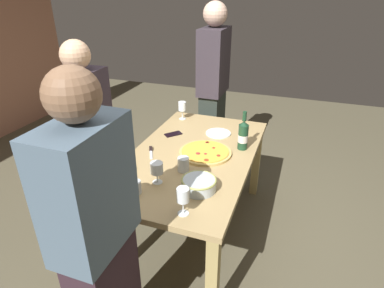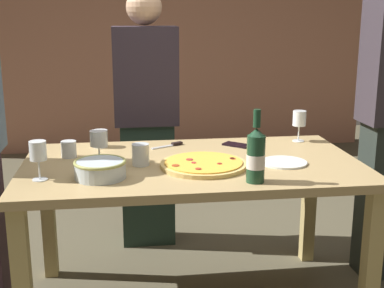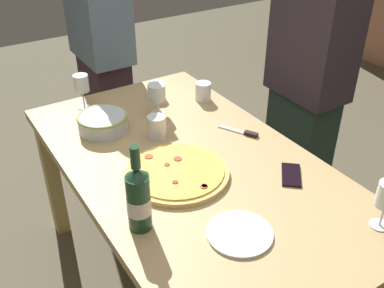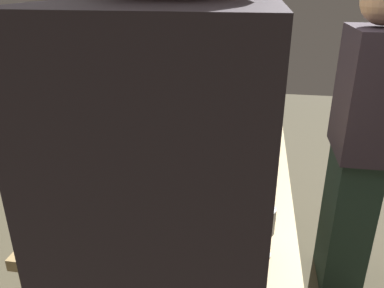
{
  "view_description": "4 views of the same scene",
  "coord_description": "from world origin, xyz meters",
  "px_view_note": "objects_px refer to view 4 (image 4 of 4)",
  "views": [
    {
      "loc": [
        -2.02,
        -0.73,
        1.92
      ],
      "look_at": [
        0.0,
        0.0,
        0.84
      ],
      "focal_mm": 30.06,
      "sensor_mm": 36.0,
      "label": 1
    },
    {
      "loc": [
        -0.32,
        -2.38,
        1.44
      ],
      "look_at": [
        0.0,
        0.0,
        0.84
      ],
      "focal_mm": 49.1,
      "sensor_mm": 36.0,
      "label": 2
    },
    {
      "loc": [
        1.24,
        -0.78,
        1.76
      ],
      "look_at": [
        0.0,
        0.0,
        0.84
      ],
      "focal_mm": 41.84,
      "sensor_mm": 36.0,
      "label": 3
    },
    {
      "loc": [
        1.64,
        0.28,
        1.55
      ],
      "look_at": [
        0.0,
        0.0,
        0.84
      ],
      "focal_mm": 36.0,
      "sensor_mm": 36.0,
      "label": 4
    }
  ],
  "objects_px": {
    "cup_spare": "(195,132)",
    "wine_glass_by_bottle": "(263,222)",
    "person_guest_left": "(228,86)",
    "wine_glass_far_left": "(180,96)",
    "pizza_knife": "(258,158)",
    "serving_bowl": "(171,120)",
    "person_host": "(359,148)",
    "side_plate": "(151,206)",
    "wine_bottle": "(105,152)",
    "dining_table": "(192,178)",
    "cup_amber": "(265,124)",
    "cell_phone": "(247,194)",
    "pizza": "(171,161)",
    "cup_ceramic": "(234,115)",
    "wine_glass_near_pizza": "(219,112)"
  },
  "relations": [
    {
      "from": "cup_spare",
      "to": "wine_glass_by_bottle",
      "type": "bearing_deg",
      "value": 21.78
    },
    {
      "from": "person_guest_left",
      "to": "wine_glass_far_left",
      "type": "bearing_deg",
      "value": -29.13
    },
    {
      "from": "wine_glass_far_left",
      "to": "pizza_knife",
      "type": "height_order",
      "value": "wine_glass_far_left"
    },
    {
      "from": "serving_bowl",
      "to": "wine_glass_by_bottle",
      "type": "relative_size",
      "value": 1.32
    },
    {
      "from": "serving_bowl",
      "to": "person_host",
      "type": "relative_size",
      "value": 0.14
    },
    {
      "from": "wine_glass_by_bottle",
      "to": "side_plate",
      "type": "xyz_separation_m",
      "value": [
        -0.21,
        -0.42,
        -0.12
      ]
    },
    {
      "from": "wine_bottle",
      "to": "side_plate",
      "type": "height_order",
      "value": "wine_bottle"
    },
    {
      "from": "dining_table",
      "to": "wine_bottle",
      "type": "bearing_deg",
      "value": -56.75
    },
    {
      "from": "wine_glass_far_left",
      "to": "pizza_knife",
      "type": "distance_m",
      "value": 0.8
    },
    {
      "from": "cup_amber",
      "to": "cell_phone",
      "type": "relative_size",
      "value": 0.63
    },
    {
      "from": "pizza_knife",
      "to": "person_guest_left",
      "type": "xyz_separation_m",
      "value": [
        -1.02,
        -0.23,
        0.08
      ]
    },
    {
      "from": "dining_table",
      "to": "person_guest_left",
      "type": "bearing_deg",
      "value": 175.81
    },
    {
      "from": "serving_bowl",
      "to": "wine_glass_by_bottle",
      "type": "distance_m",
      "value": 1.19
    },
    {
      "from": "person_host",
      "to": "person_guest_left",
      "type": "bearing_deg",
      "value": -64.8
    },
    {
      "from": "side_plate",
      "to": "person_guest_left",
      "type": "relative_size",
      "value": 0.13
    },
    {
      "from": "pizza_knife",
      "to": "pizza",
      "type": "bearing_deg",
      "value": -74.63
    },
    {
      "from": "cup_spare",
      "to": "person_guest_left",
      "type": "relative_size",
      "value": 0.06
    },
    {
      "from": "wine_glass_by_bottle",
      "to": "cup_spare",
      "type": "xyz_separation_m",
      "value": [
        -0.88,
        -0.35,
        -0.07
      ]
    },
    {
      "from": "wine_glass_far_left",
      "to": "cup_spare",
      "type": "relative_size",
      "value": 1.68
    },
    {
      "from": "cell_phone",
      "to": "person_guest_left",
      "type": "xyz_separation_m",
      "value": [
        -1.37,
        -0.19,
        0.08
      ]
    },
    {
      "from": "dining_table",
      "to": "pizza_knife",
      "type": "relative_size",
      "value": 9.07
    },
    {
      "from": "cup_amber",
      "to": "cup_ceramic",
      "type": "height_order",
      "value": "cup_amber"
    },
    {
      "from": "wine_glass_far_left",
      "to": "cup_amber",
      "type": "height_order",
      "value": "wine_glass_far_left"
    },
    {
      "from": "side_plate",
      "to": "pizza_knife",
      "type": "relative_size",
      "value": 1.22
    },
    {
      "from": "cup_ceramic",
      "to": "cup_spare",
      "type": "relative_size",
      "value": 0.8
    },
    {
      "from": "person_guest_left",
      "to": "wine_glass_near_pizza",
      "type": "bearing_deg",
      "value": 4.38
    },
    {
      "from": "person_host",
      "to": "pizza_knife",
      "type": "bearing_deg",
      "value": -0.04
    },
    {
      "from": "wine_glass_by_bottle",
      "to": "pizza",
      "type": "bearing_deg",
      "value": -144.86
    },
    {
      "from": "person_guest_left",
      "to": "cup_amber",
      "type": "bearing_deg",
      "value": 26.34
    },
    {
      "from": "wine_glass_near_pizza",
      "to": "person_guest_left",
      "type": "bearing_deg",
      "value": -179.81
    },
    {
      "from": "wine_glass_far_left",
      "to": "wine_glass_by_bottle",
      "type": "bearing_deg",
      "value": 21.53
    },
    {
      "from": "cup_amber",
      "to": "person_host",
      "type": "relative_size",
      "value": 0.06
    },
    {
      "from": "dining_table",
      "to": "person_host",
      "type": "bearing_deg",
      "value": 102.65
    },
    {
      "from": "cup_spare",
      "to": "pizza_knife",
      "type": "distance_m",
      "value": 0.38
    },
    {
      "from": "wine_glass_far_left",
      "to": "cup_spare",
      "type": "height_order",
      "value": "wine_glass_far_left"
    },
    {
      "from": "cell_phone",
      "to": "side_plate",
      "type": "bearing_deg",
      "value": 63.62
    },
    {
      "from": "cup_ceramic",
      "to": "pizza_knife",
      "type": "height_order",
      "value": "cup_ceramic"
    },
    {
      "from": "wine_glass_near_pizza",
      "to": "serving_bowl",
      "type": "bearing_deg",
      "value": -87.06
    },
    {
      "from": "cup_amber",
      "to": "wine_glass_by_bottle",
      "type": "bearing_deg",
      "value": -0.9
    },
    {
      "from": "dining_table",
      "to": "person_host",
      "type": "relative_size",
      "value": 1.01
    },
    {
      "from": "wine_bottle",
      "to": "cell_phone",
      "type": "bearing_deg",
      "value": 84.82
    },
    {
      "from": "serving_bowl",
      "to": "cup_amber",
      "type": "xyz_separation_m",
      "value": [
        -0.02,
        0.54,
        0.0
      ]
    },
    {
      "from": "wine_glass_by_bottle",
      "to": "cup_ceramic",
      "type": "relative_size",
      "value": 2.09
    },
    {
      "from": "dining_table",
      "to": "serving_bowl",
      "type": "relative_size",
      "value": 7.11
    },
    {
      "from": "wine_glass_by_bottle",
      "to": "wine_bottle",
      "type": "bearing_deg",
      "value": -121.92
    },
    {
      "from": "dining_table",
      "to": "wine_bottle",
      "type": "height_order",
      "value": "wine_bottle"
    },
    {
      "from": "pizza",
      "to": "cup_ceramic",
      "type": "height_order",
      "value": "cup_ceramic"
    },
    {
      "from": "pizza",
      "to": "cup_spare",
      "type": "xyz_separation_m",
      "value": [
        -0.29,
        0.07,
        0.04
      ]
    },
    {
      "from": "pizza",
      "to": "cup_amber",
      "type": "bearing_deg",
      "value": 137.89
    },
    {
      "from": "pizza",
      "to": "person_host",
      "type": "relative_size",
      "value": 0.25
    }
  ]
}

